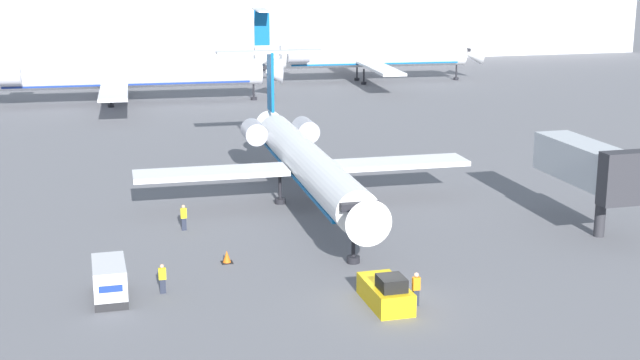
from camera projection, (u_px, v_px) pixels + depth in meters
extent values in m
plane|color=slate|center=(392.00, 306.00, 46.86)|extent=(600.00, 600.00, 0.00)
cube|color=#B2B2B7|center=(165.00, 22.00, 157.60)|extent=(180.00, 16.00, 13.87)
cylinder|color=white|center=(309.00, 164.00, 64.36)|extent=(3.58, 26.56, 2.73)
cone|color=white|center=(363.00, 218.00, 50.82)|extent=(2.80, 2.27, 2.73)
cube|color=black|center=(359.00, 206.00, 51.53)|extent=(2.34, 0.77, 0.44)
cone|color=white|center=(272.00, 127.00, 78.29)|extent=(2.55, 3.08, 2.46)
cube|color=#0C5999|center=(309.00, 176.00, 64.57)|extent=(3.23, 23.91, 0.20)
cube|color=white|center=(394.00, 163.00, 67.30)|extent=(11.21, 3.50, 0.36)
cube|color=white|center=(211.00, 173.00, 64.21)|extent=(11.21, 3.50, 0.36)
cylinder|color=#ADADB7|center=(305.00, 130.00, 75.27)|extent=(1.95, 3.05, 1.85)
cylinder|color=#ADADB7|center=(254.00, 132.00, 74.29)|extent=(1.95, 3.05, 1.85)
cube|color=#0C5999|center=(270.00, 82.00, 77.90)|extent=(0.31, 2.21, 5.18)
cube|color=white|center=(270.00, 52.00, 77.27)|extent=(9.39, 2.10, 0.20)
cylinder|color=black|center=(353.00, 247.00, 53.37)|extent=(0.24, 0.24, 2.03)
cylinder|color=black|center=(353.00, 260.00, 53.57)|extent=(0.80, 0.80, 0.40)
cylinder|color=black|center=(280.00, 190.00, 66.36)|extent=(0.24, 0.24, 2.03)
cylinder|color=black|center=(280.00, 201.00, 66.55)|extent=(0.80, 0.80, 0.40)
cylinder|color=black|center=(326.00, 188.00, 67.15)|extent=(0.24, 0.24, 2.03)
cylinder|color=black|center=(326.00, 198.00, 67.34)|extent=(0.80, 0.80, 0.40)
cube|color=yellow|center=(385.00, 294.00, 47.00)|extent=(1.90, 4.18, 1.18)
cube|color=black|center=(392.00, 283.00, 45.91)|extent=(1.33, 1.50, 0.70)
cube|color=black|center=(373.00, 284.00, 48.92)|extent=(1.71, 0.30, 0.71)
cube|color=#232326|center=(110.00, 295.00, 47.88)|extent=(1.72, 3.71, 0.45)
cube|color=silver|center=(109.00, 277.00, 47.63)|extent=(1.72, 3.71, 1.60)
cube|color=navy|center=(111.00, 289.00, 45.87)|extent=(1.21, 0.04, 0.36)
cube|color=#232838|center=(416.00, 298.00, 46.87)|extent=(0.32, 0.20, 0.89)
cube|color=orange|center=(416.00, 284.00, 46.68)|extent=(0.40, 0.24, 0.70)
sphere|color=tan|center=(416.00, 275.00, 46.56)|extent=(0.26, 0.26, 0.26)
cube|color=#232838|center=(184.00, 224.00, 59.95)|extent=(0.32, 0.20, 0.85)
cube|color=yellow|center=(184.00, 213.00, 59.76)|extent=(0.40, 0.24, 0.68)
sphere|color=tan|center=(183.00, 207.00, 59.65)|extent=(0.25, 0.25, 0.25)
cube|color=#232838|center=(163.00, 286.00, 48.64)|extent=(0.32, 0.20, 0.80)
cube|color=yellow|center=(162.00, 274.00, 48.47)|extent=(0.40, 0.24, 0.64)
sphere|color=tan|center=(162.00, 266.00, 48.37)|extent=(0.23, 0.23, 0.23)
cube|color=black|center=(227.00, 262.00, 53.61)|extent=(0.69, 0.69, 0.04)
cone|color=orange|center=(227.00, 256.00, 53.52)|extent=(0.49, 0.49, 0.72)
cylinder|color=white|center=(374.00, 55.00, 131.30)|extent=(27.96, 5.64, 3.44)
cone|color=white|center=(472.00, 53.00, 134.02)|extent=(3.02, 3.65, 3.44)
cube|color=black|center=(465.00, 49.00, 133.68)|extent=(0.93, 2.97, 0.44)
cone|color=white|center=(268.00, 57.00, 128.50)|extent=(4.02, 3.39, 3.10)
cube|color=#0C5999|center=(374.00, 63.00, 131.57)|extent=(25.16, 5.08, 0.20)
cube|color=white|center=(351.00, 54.00, 140.28)|extent=(4.43, 15.71, 0.36)
cube|color=white|center=(380.00, 68.00, 122.21)|extent=(4.43, 15.71, 0.36)
cylinder|color=#ADADB7|center=(293.00, 52.00, 131.62)|extent=(3.15, 2.23, 2.00)
cylinder|color=#ADADB7|center=(299.00, 56.00, 126.62)|extent=(3.15, 2.23, 2.00)
cube|color=#0C5999|center=(262.00, 28.00, 127.34)|extent=(2.21, 0.41, 5.00)
cube|color=white|center=(262.00, 10.00, 126.74)|extent=(2.51, 9.11, 0.20)
cylinder|color=black|center=(456.00, 72.00, 134.29)|extent=(0.24, 0.24, 2.26)
cylinder|color=black|center=(456.00, 79.00, 134.51)|extent=(0.80, 0.80, 0.40)
cylinder|color=black|center=(364.00, 77.00, 129.50)|extent=(0.24, 0.24, 2.26)
cylinder|color=black|center=(364.00, 83.00, 129.73)|extent=(0.80, 0.80, 0.40)
cylinder|color=black|center=(357.00, 73.00, 133.77)|extent=(0.24, 0.24, 2.26)
cylinder|color=black|center=(357.00, 79.00, 134.00)|extent=(0.80, 0.80, 0.40)
cylinder|color=white|center=(128.00, 75.00, 111.45)|extent=(33.65, 5.28, 3.32)
cone|color=white|center=(271.00, 71.00, 115.03)|extent=(2.84, 3.47, 3.32)
cube|color=black|center=(263.00, 67.00, 114.68)|extent=(0.86, 2.86, 0.44)
cube|color=navy|center=(129.00, 83.00, 111.71)|extent=(30.28, 4.75, 0.20)
cube|color=white|center=(116.00, 72.00, 119.90)|extent=(4.06, 14.96, 0.36)
cube|color=white|center=(114.00, 91.00, 102.69)|extent=(4.06, 14.96, 0.36)
cylinder|color=#ADADB7|center=(13.00, 72.00, 110.99)|extent=(3.11, 2.17, 2.00)
cylinder|color=#ADADB7|center=(8.00, 77.00, 106.13)|extent=(3.11, 2.17, 2.00)
cylinder|color=black|center=(254.00, 92.00, 115.22)|extent=(0.24, 0.24, 2.05)
cylinder|color=black|center=(254.00, 98.00, 115.42)|extent=(0.80, 0.80, 0.40)
cylinder|color=black|center=(111.00, 99.00, 109.60)|extent=(0.24, 0.24, 2.05)
cylinder|color=black|center=(111.00, 106.00, 109.80)|extent=(0.80, 0.80, 0.40)
cylinder|color=black|center=(111.00, 94.00, 113.69)|extent=(0.24, 0.24, 2.05)
cylinder|color=black|center=(112.00, 100.00, 113.89)|extent=(0.80, 0.80, 0.40)
cylinder|color=#2D2D33|center=(600.00, 213.00, 58.36)|extent=(0.70, 0.70, 3.20)
cube|color=#B2B7BC|center=(582.00, 161.00, 60.10)|extent=(2.60, 8.68, 2.60)
cube|color=#2D2D33|center=(625.00, 178.00, 55.47)|extent=(3.20, 1.20, 3.38)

